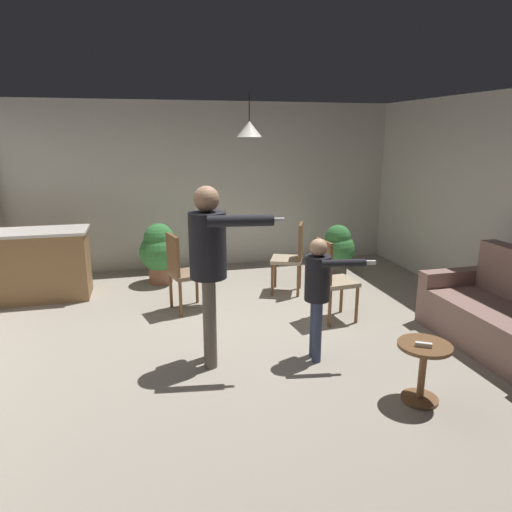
# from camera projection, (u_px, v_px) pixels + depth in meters

# --- Properties ---
(ground) EXTENTS (7.68, 7.68, 0.00)m
(ground) POSITION_uv_depth(u_px,v_px,m) (253.00, 342.00, 5.04)
(ground) COLOR #9E9384
(wall_back) EXTENTS (6.40, 0.10, 2.70)m
(wall_back) POSITION_uv_depth(u_px,v_px,m) (208.00, 186.00, 7.70)
(wall_back) COLOR beige
(wall_back) RESTS_ON ground
(couch_floral) EXTENTS (0.86, 1.81, 1.00)m
(couch_floral) POSITION_uv_depth(u_px,v_px,m) (507.00, 318.00, 4.82)
(couch_floral) COLOR #8C6B60
(couch_floral) RESTS_ON ground
(kitchen_counter) EXTENTS (1.26, 0.66, 0.95)m
(kitchen_counter) POSITION_uv_depth(u_px,v_px,m) (42.00, 264.00, 6.28)
(kitchen_counter) COLOR olive
(kitchen_counter) RESTS_ON ground
(side_table_by_couch) EXTENTS (0.44, 0.44, 0.52)m
(side_table_by_couch) POSITION_uv_depth(u_px,v_px,m) (423.00, 365.00, 3.85)
(side_table_by_couch) COLOR brown
(side_table_by_couch) RESTS_ON ground
(person_adult) EXTENTS (0.82, 0.58, 1.74)m
(person_adult) POSITION_uv_depth(u_px,v_px,m) (210.00, 257.00, 4.32)
(person_adult) COLOR #60564C
(person_adult) RESTS_ON ground
(person_child) EXTENTS (0.61, 0.42, 1.23)m
(person_child) POSITION_uv_depth(u_px,v_px,m) (318.00, 286.00, 4.48)
(person_child) COLOR #384260
(person_child) RESTS_ON ground
(dining_chair_by_counter) EXTENTS (0.51, 0.51, 1.00)m
(dining_chair_by_counter) POSITION_uv_depth(u_px,v_px,m) (183.00, 269.00, 5.81)
(dining_chair_by_counter) COLOR brown
(dining_chair_by_counter) RESTS_ON ground
(dining_chair_near_wall) EXTENTS (0.46, 0.46, 1.00)m
(dining_chair_near_wall) POSITION_uv_depth(u_px,v_px,m) (331.00, 277.00, 5.50)
(dining_chair_near_wall) COLOR brown
(dining_chair_near_wall) RESTS_ON ground
(dining_chair_centre_back) EXTENTS (0.55, 0.55, 1.00)m
(dining_chair_centre_back) POSITION_uv_depth(u_px,v_px,m) (292.00, 255.00, 6.50)
(dining_chair_centre_back) COLOR brown
(dining_chair_centre_back) RESTS_ON ground
(potted_plant_corner) EXTENTS (0.53, 0.53, 0.81)m
(potted_plant_corner) POSITION_uv_depth(u_px,v_px,m) (338.00, 248.00, 7.32)
(potted_plant_corner) COLOR #4C4742
(potted_plant_corner) RESTS_ON ground
(potted_plant_by_wall) EXTENTS (0.59, 0.59, 0.91)m
(potted_plant_by_wall) POSITION_uv_depth(u_px,v_px,m) (160.00, 251.00, 6.93)
(potted_plant_by_wall) COLOR brown
(potted_plant_by_wall) RESTS_ON ground
(spare_remote_on_table) EXTENTS (0.13, 0.10, 0.04)m
(spare_remote_on_table) POSITION_uv_depth(u_px,v_px,m) (424.00, 345.00, 3.75)
(spare_remote_on_table) COLOR white
(spare_remote_on_table) RESTS_ON side_table_by_couch
(ceiling_light_pendant) EXTENTS (0.32, 0.32, 0.55)m
(ceiling_light_pendant) POSITION_uv_depth(u_px,v_px,m) (249.00, 129.00, 5.89)
(ceiling_light_pendant) COLOR silver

